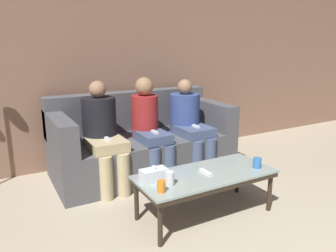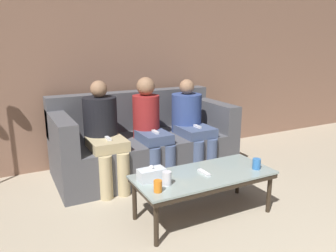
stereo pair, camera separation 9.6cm
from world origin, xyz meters
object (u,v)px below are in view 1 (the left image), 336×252
Objects in this scene: game_remote at (206,172)px; couch at (141,143)px; seated_person_mid_left at (149,126)px; seated_person_mid_right at (189,121)px; seated_person_left_end at (103,131)px; cup_near_left at (161,186)px; cup_near_right at (170,178)px; coffee_table at (205,177)px; cup_far_center at (257,163)px; tissue_box at (154,175)px.

couch is at bearing 92.03° from game_remote.
seated_person_mid_left reaches higher than seated_person_mid_right.
seated_person_mid_left is (0.53, -0.01, -0.01)m from seated_person_left_end.
seated_person_mid_right is (0.53, -0.21, 0.25)m from couch.
seated_person_left_end reaches higher than seated_person_mid_right.
game_remote is at bearing -87.97° from couch.
cup_near_right is (0.12, 0.08, 0.01)m from cup_near_left.
seated_person_left_end is at bearing 119.01° from game_remote.
cup_near_right reaches higher than coffee_table.
seated_person_mid_left is at bearing 92.47° from game_remote.
cup_far_center is (0.52, -1.36, 0.11)m from couch.
cup_near_left is at bearing -108.50° from couch.
couch is 0.35m from seated_person_mid_left.
cup_near_right is (-0.34, -1.30, 0.12)m from couch.
couch is at bearing 21.55° from seated_person_left_end.
cup_far_center is 1.57m from seated_person_left_end.
seated_person_left_end is at bearing 99.58° from cup_near_right.
tissue_box reaches higher than cup_near_right.
seated_person_left_end is 1.06m from seated_person_mid_right.
coffee_table is 13.25× the size of cup_near_left.
seated_person_left_end reaches higher than cup_near_left.
tissue_box is (-0.46, 0.08, 0.09)m from coffee_table.
seated_person_left_end reaches higher than cup_near_right.
seated_person_mid_left reaches higher than seated_person_left_end.
tissue_box reaches higher than coffee_table.
coffee_table is 1.09× the size of seated_person_left_end.
seated_person_mid_left is at bearing -1.30° from seated_person_left_end.
cup_near_right is at bearing -107.72° from seated_person_mid_left.
coffee_table is at bearing 8.47° from cup_near_right.
couch reaches higher than game_remote.
coffee_table is at bearing -9.61° from tissue_box.
cup_far_center is (0.48, -0.12, 0.09)m from coffee_table.
tissue_box is at bearing -134.83° from seated_person_mid_right.
coffee_table is at bearing -87.97° from couch.
couch is 1.90× the size of seated_person_mid_right.
seated_person_mid_left is 1.05× the size of seated_person_mid_right.
seated_person_left_end reaches higher than couch.
coffee_table is 8.13× the size of game_remote.
couch is 0.63m from seated_person_left_end.
tissue_box is 0.97m from seated_person_left_end.
seated_person_left_end is (-0.07, 1.17, 0.16)m from cup_near_left.
cup_near_left is at bearing -179.11° from cup_far_center.
cup_near_right is 0.51× the size of tissue_box.
couch is 13.63× the size of game_remote.
tissue_box reaches higher than cup_near_left.
cup_near_right reaches higher than game_remote.
seated_person_mid_left is (0.42, 0.94, 0.15)m from tissue_box.
tissue_box is 1.35m from seated_person_mid_right.
cup_far_center is at bearing -65.48° from seated_person_mid_left.
seated_person_left_end reaches higher than coffee_table.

